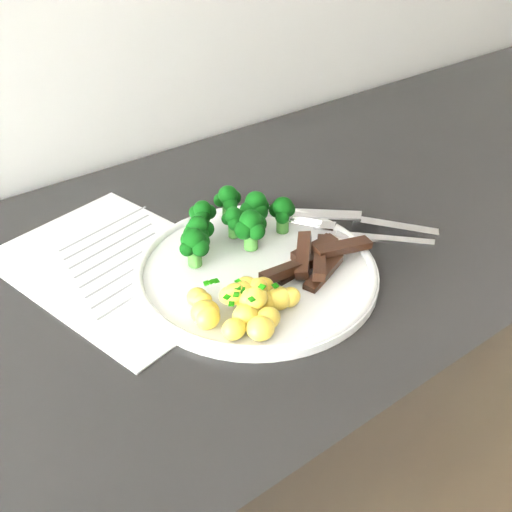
# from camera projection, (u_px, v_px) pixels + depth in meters

# --- Properties ---
(counter) EXTENTS (2.48, 0.62, 0.93)m
(counter) POSITION_uv_depth(u_px,v_px,m) (266.00, 453.00, 1.09)
(counter) COLOR black
(counter) RESTS_ON ground
(recipe_paper) EXTENTS (0.29, 0.36, 0.00)m
(recipe_paper) POSITION_uv_depth(u_px,v_px,m) (121.00, 266.00, 0.76)
(recipe_paper) COLOR white
(recipe_paper) RESTS_ON counter
(plate) EXTENTS (0.30, 0.30, 0.02)m
(plate) POSITION_uv_depth(u_px,v_px,m) (256.00, 270.00, 0.74)
(plate) COLOR white
(plate) RESTS_ON counter
(broccoli) EXTENTS (0.17, 0.10, 0.06)m
(broccoli) POSITION_uv_depth(u_px,v_px,m) (233.00, 220.00, 0.77)
(broccoli) COLOR #2D6220
(broccoli) RESTS_ON plate
(potatoes) EXTENTS (0.12, 0.11, 0.04)m
(potatoes) POSITION_uv_depth(u_px,v_px,m) (245.00, 304.00, 0.66)
(potatoes) COLOR yellow
(potatoes) RESTS_ON plate
(beef_strips) EXTENTS (0.16, 0.09, 0.03)m
(beef_strips) POSITION_uv_depth(u_px,v_px,m) (315.00, 258.00, 0.74)
(beef_strips) COLOR black
(beef_strips) RESTS_ON plate
(fork) EXTENTS (0.12, 0.17, 0.02)m
(fork) POSITION_uv_depth(u_px,v_px,m) (364.00, 234.00, 0.79)
(fork) COLOR silver
(fork) RESTS_ON plate
(knife) EXTENTS (0.18, 0.19, 0.03)m
(knife) POSITION_uv_depth(u_px,v_px,m) (371.00, 224.00, 0.83)
(knife) COLOR silver
(knife) RESTS_ON plate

